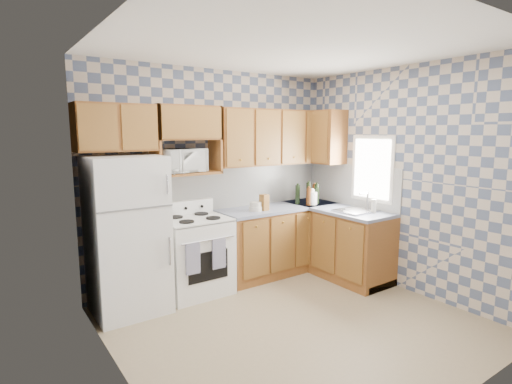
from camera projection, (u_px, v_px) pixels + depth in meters
floor at (294, 322)px, 4.07m from camera, size 3.40×3.40×0.00m
back_wall at (215, 177)px, 5.16m from camera, size 3.40×0.02×2.70m
right_wall at (403, 180)px, 4.83m from camera, size 0.02×3.20×2.70m
backsplash_back at (242, 186)px, 5.40m from camera, size 2.60×0.02×0.56m
backsplash_right at (351, 185)px, 5.50m from camera, size 0.02×1.60×0.56m
refrigerator at (127, 235)px, 4.23m from camera, size 0.75×0.70×1.68m
stove_body at (195, 256)px, 4.77m from camera, size 0.76×0.65×0.90m
cooktop at (194, 219)px, 4.70m from camera, size 0.76×0.65×0.02m
backguard at (184, 208)px, 4.91m from camera, size 0.76×0.08×0.17m
dish_towel_left at (193, 259)px, 4.36m from camera, size 0.17×0.02×0.35m
dish_towel_right at (219, 253)px, 4.55m from camera, size 0.17×0.02×0.35m
base_cabinets_back at (279, 240)px, 5.53m from camera, size 1.75×0.60×0.88m
base_cabinets_right at (335, 242)px, 5.45m from camera, size 0.60×1.60×0.88m
countertop_back at (280, 207)px, 5.45m from camera, size 1.77×0.63×0.04m
countertop_right at (335, 209)px, 5.38m from camera, size 0.63×1.60×0.04m
upper_cabinets_back at (274, 137)px, 5.42m from camera, size 1.75×0.33×0.74m
upper_cabinets_fridge at (115, 128)px, 4.20m from camera, size 0.82×0.33×0.50m
upper_cabinets_right at (321, 137)px, 5.68m from camera, size 0.33×0.70×0.74m
microwave_shelf at (187, 173)px, 4.75m from camera, size 0.80×0.33×0.03m
microwave at (182, 161)px, 4.70m from camera, size 0.55×0.42×0.28m
sink at (356, 211)px, 5.09m from camera, size 0.48×0.40×0.03m
window at (372, 169)px, 5.17m from camera, size 0.02×0.66×0.86m
bottle_0 at (309, 193)px, 5.60m from camera, size 0.07×0.07×0.30m
bottle_1 at (317, 194)px, 5.61m from camera, size 0.07×0.07×0.28m
bottle_2 at (314, 193)px, 5.72m from camera, size 0.07×0.07×0.26m
bottle_3 at (309, 197)px, 5.50m from camera, size 0.07×0.07×0.24m
bottle_4 at (298, 195)px, 5.57m from camera, size 0.07×0.07×0.27m
knife_block at (264, 202)px, 5.14m from camera, size 0.11×0.11×0.21m
electric_kettle at (312, 198)px, 5.55m from camera, size 0.14×0.14×0.18m
food_containers at (256, 206)px, 5.11m from camera, size 0.17×0.17×0.11m
soap_bottle at (374, 206)px, 4.98m from camera, size 0.06×0.06×0.17m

